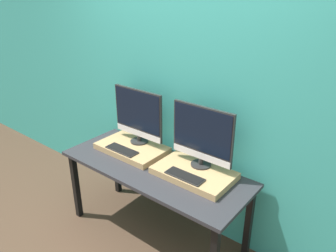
{
  "coord_description": "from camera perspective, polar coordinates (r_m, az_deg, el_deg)",
  "views": [
    {
      "loc": [
        1.55,
        -1.44,
        2.12
      ],
      "look_at": [
        0.0,
        0.51,
        1.02
      ],
      "focal_mm": 35.0,
      "sensor_mm": 36.0,
      "label": 1
    }
  ],
  "objects": [
    {
      "name": "wall_back",
      "position": [
        2.78,
        2.69,
        6.67
      ],
      "size": [
        8.0,
        0.04,
        2.6
      ],
      "color": "teal",
      "rests_on": "ground_plane"
    },
    {
      "name": "workbench",
      "position": [
        2.78,
        -2.42,
        -8.45
      ],
      "size": [
        1.64,
        0.65,
        0.71
      ],
      "color": "#2D2D33",
      "rests_on": "ground_plane"
    },
    {
      "name": "wooden_riser_left",
      "position": [
        2.98,
        -6.28,
        -3.84
      ],
      "size": [
        0.62,
        0.38,
        0.05
      ],
      "color": "tan",
      "rests_on": "workbench"
    },
    {
      "name": "monitor_left",
      "position": [
        2.92,
        -5.22,
        1.93
      ],
      "size": [
        0.54,
        0.16,
        0.5
      ],
      "color": "#282828",
      "rests_on": "wooden_riser_left"
    },
    {
      "name": "keyboard_left",
      "position": [
        2.89,
        -8.03,
        -4.12
      ],
      "size": [
        0.31,
        0.11,
        0.01
      ],
      "color": "#2D2D2D",
      "rests_on": "wooden_riser_left"
    },
    {
      "name": "wooden_riser_right",
      "position": [
        2.61,
        4.53,
        -8.16
      ],
      "size": [
        0.62,
        0.38,
        0.05
      ],
      "color": "tan",
      "rests_on": "workbench"
    },
    {
      "name": "monitor_right",
      "position": [
        2.54,
        5.96,
        -1.62
      ],
      "size": [
        0.54,
        0.16,
        0.5
      ],
      "color": "#282828",
      "rests_on": "wooden_riser_right"
    },
    {
      "name": "keyboard_right",
      "position": [
        2.5,
        2.93,
        -8.69
      ],
      "size": [
        0.31,
        0.11,
        0.01
      ],
      "color": "#2D2D2D",
      "rests_on": "wooden_riser_right"
    }
  ]
}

